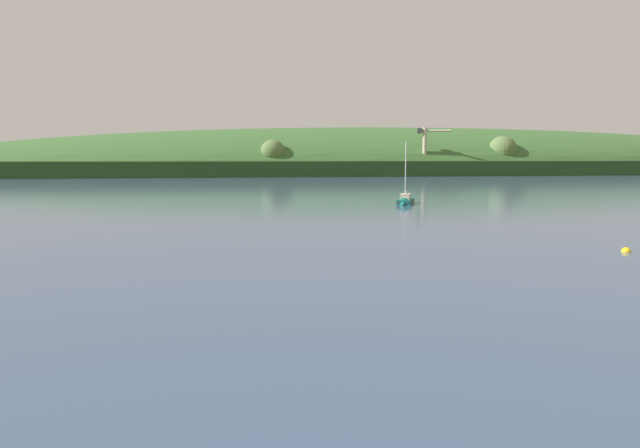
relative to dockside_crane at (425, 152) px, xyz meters
name	(u,v)px	position (x,y,z in m)	size (l,w,h in m)	color
far_shoreline_hill	(393,171)	(-3.94, 40.79, -7.65)	(553.71, 165.04, 37.88)	#27431B
dockside_crane	(425,152)	(0.00, 0.00, 0.00)	(11.97, 4.45, 16.86)	#4C4C51
sailboat_midwater_white	(405,202)	(-34.93, -130.56, -7.72)	(3.73, 6.60, 9.35)	#0F564C
mooring_buoy_midchannel	(626,252)	(-28.23, -171.51, -7.96)	(0.62, 0.62, 0.70)	yellow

